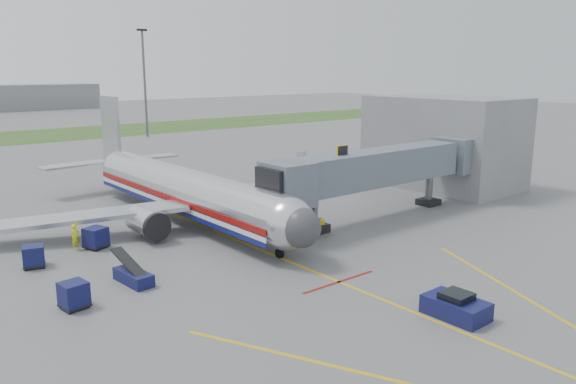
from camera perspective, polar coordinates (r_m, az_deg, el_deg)
ground at (r=38.39m, az=1.00°, el=-7.43°), size 400.00×400.00×0.00m
apron_markings at (r=33.50m, az=9.38°, el=-10.65°), size 21.52×50.00×0.01m
airliner at (r=49.83m, az=-10.42°, el=0.18°), size 32.10×35.67×10.25m
jet_bridge at (r=49.45m, az=8.65°, el=2.30°), size 25.30×4.00×6.90m
terminal at (r=65.76m, az=15.50°, el=4.95°), size 10.00×16.00×10.00m
light_mast_right at (r=113.37m, az=-14.36°, el=10.90°), size 2.00×0.44×20.40m
pushback_tug at (r=31.94m, az=16.68°, el=-11.09°), size 2.04×3.32×1.38m
baggage_cart_a at (r=44.01m, az=-18.94°, el=-4.41°), size 1.87×1.87×1.57m
baggage_cart_b at (r=41.45m, az=-24.43°, el=-5.97°), size 1.70×1.70×1.48m
baggage_cart_c at (r=33.77m, az=-20.93°, el=-9.75°), size 1.56×1.56×1.50m
belt_loader at (r=36.50m, az=-15.46°, el=-8.22°), size 1.47×3.79×1.81m
ground_power_cart at (r=45.67m, az=2.73°, el=-3.47°), size 1.63×1.38×1.10m
ramp_worker at (r=44.03m, az=-20.79°, el=-4.32°), size 0.83×0.69×1.94m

